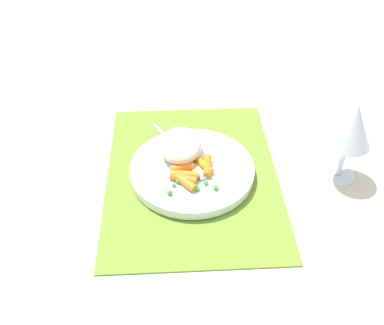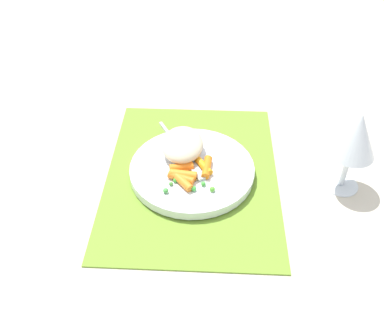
% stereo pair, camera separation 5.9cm
% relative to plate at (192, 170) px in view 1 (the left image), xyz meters
% --- Properties ---
extents(ground_plane, '(2.40, 2.40, 0.00)m').
position_rel_plate_xyz_m(ground_plane, '(0.00, 0.00, -0.01)').
color(ground_plane, beige).
extents(placemat, '(0.43, 0.32, 0.01)m').
position_rel_plate_xyz_m(placemat, '(0.00, 0.00, -0.01)').
color(placemat, olive).
rests_on(placemat, ground_plane).
extents(plate, '(0.23, 0.23, 0.02)m').
position_rel_plate_xyz_m(plate, '(0.00, 0.00, 0.00)').
color(plate, white).
rests_on(plate, placemat).
extents(rice_mound, '(0.10, 0.08, 0.04)m').
position_rel_plate_xyz_m(rice_mound, '(-0.04, -0.02, 0.03)').
color(rice_mound, beige).
rests_on(rice_mound, plate).
extents(carrot_portion, '(0.09, 0.08, 0.02)m').
position_rel_plate_xyz_m(carrot_portion, '(0.02, -0.00, 0.02)').
color(carrot_portion, orange).
rests_on(carrot_portion, plate).
extents(pea_scatter, '(0.07, 0.09, 0.01)m').
position_rel_plate_xyz_m(pea_scatter, '(0.04, -0.01, 0.01)').
color(pea_scatter, green).
rests_on(pea_scatter, plate).
extents(fork, '(0.17, 0.10, 0.01)m').
position_rel_plate_xyz_m(fork, '(-0.03, -0.02, 0.01)').
color(fork, silver).
rests_on(fork, plate).
extents(wine_glass, '(0.08, 0.08, 0.16)m').
position_rel_plate_xyz_m(wine_glass, '(0.01, 0.28, 0.10)').
color(wine_glass, silver).
rests_on(wine_glass, ground_plane).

